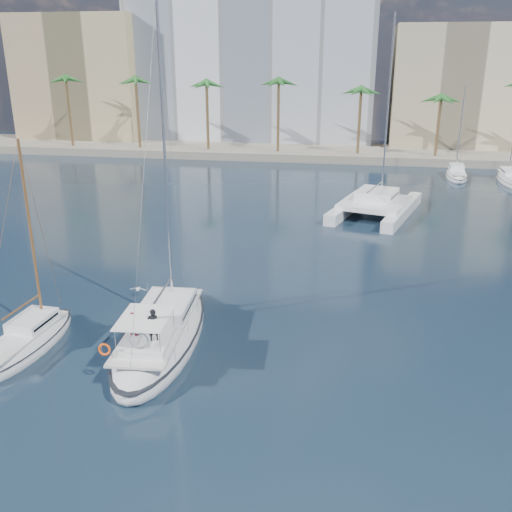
# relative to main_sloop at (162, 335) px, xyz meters

# --- Properties ---
(ground) EXTENTS (160.00, 160.00, 0.00)m
(ground) POSITION_rel_main_sloop_xyz_m (3.67, 3.96, -0.57)
(ground) COLOR black
(ground) RESTS_ON ground
(quay) EXTENTS (120.00, 14.00, 1.20)m
(quay) POSITION_rel_main_sloop_xyz_m (3.67, 64.96, 0.03)
(quay) COLOR gray
(quay) RESTS_ON ground
(building_modern) EXTENTS (42.00, 16.00, 28.00)m
(building_modern) POSITION_rel_main_sloop_xyz_m (-8.33, 76.96, 13.43)
(building_modern) COLOR white
(building_modern) RESTS_ON ground
(building_tan_left) EXTENTS (22.00, 14.00, 22.00)m
(building_tan_left) POSITION_rel_main_sloop_xyz_m (-38.33, 72.96, 10.43)
(building_tan_left) COLOR tan
(building_tan_left) RESTS_ON ground
(building_beige) EXTENTS (20.00, 14.00, 20.00)m
(building_beige) POSITION_rel_main_sloop_xyz_m (25.67, 73.96, 9.43)
(building_beige) COLOR beige
(building_beige) RESTS_ON ground
(palm_left) EXTENTS (3.60, 3.60, 12.30)m
(palm_left) POSITION_rel_main_sloop_xyz_m (-30.33, 60.96, 9.71)
(palm_left) COLOR brown
(palm_left) RESTS_ON ground
(palm_centre) EXTENTS (3.60, 3.60, 12.30)m
(palm_centre) POSITION_rel_main_sloop_xyz_m (3.67, 60.96, 9.71)
(palm_centre) COLOR brown
(palm_centre) RESTS_ON ground
(main_sloop) EXTENTS (5.12, 13.44, 19.54)m
(main_sloop) POSITION_rel_main_sloop_xyz_m (0.00, 0.00, 0.00)
(main_sloop) COLOR silver
(main_sloop) RESTS_ON ground
(small_sloop) EXTENTS (3.10, 8.58, 12.13)m
(small_sloop) POSITION_rel_main_sloop_xyz_m (-7.24, -1.86, -0.14)
(small_sloop) COLOR silver
(small_sloop) RESTS_ON ground
(catamaran) EXTENTS (10.15, 14.74, 19.38)m
(catamaran) POSITION_rel_main_sloop_xyz_m (12.60, 30.55, 0.61)
(catamaran) COLOR silver
(catamaran) RESTS_ON ground
(seagull) EXTENTS (1.16, 0.50, 0.21)m
(seagull) POSITION_rel_main_sloop_xyz_m (-3.76, 6.15, -0.02)
(seagull) COLOR silver
(seagull) RESTS_ON ground
(moored_yacht_a) EXTENTS (3.37, 9.52, 11.90)m
(moored_yacht_a) POSITION_rel_main_sloop_xyz_m (23.67, 50.96, -0.57)
(moored_yacht_a) COLOR silver
(moored_yacht_a) RESTS_ON ground
(moored_yacht_b) EXTENTS (3.32, 10.83, 13.72)m
(moored_yacht_b) POSITION_rel_main_sloop_xyz_m (30.17, 48.96, -0.57)
(moored_yacht_b) COLOR silver
(moored_yacht_b) RESTS_ON ground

